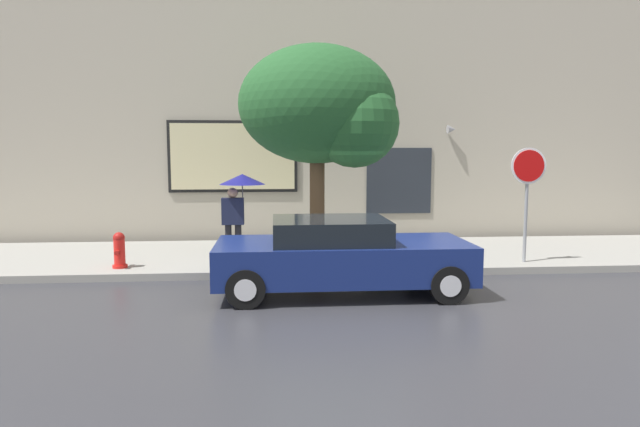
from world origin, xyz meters
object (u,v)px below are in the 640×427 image
at_px(stop_sign, 528,182).
at_px(parked_car, 340,256).
at_px(pedestrian_with_umbrella, 239,192).
at_px(fire_hydrant, 119,250).
at_px(street_tree, 325,109).

bearing_deg(stop_sign, parked_car, -158.17).
relative_size(parked_car, pedestrian_with_umbrella, 2.35).
bearing_deg(fire_hydrant, street_tree, 4.54).
relative_size(pedestrian_with_umbrella, stop_sign, 0.77).
distance_m(street_tree, stop_sign, 4.53).
distance_m(parked_car, street_tree, 3.43).
xyz_separation_m(pedestrian_with_umbrella, street_tree, (1.80, -0.14, 1.74)).
relative_size(fire_hydrant, pedestrian_with_umbrella, 0.39).
distance_m(fire_hydrant, street_tree, 5.10).
xyz_separation_m(parked_car, street_tree, (-0.08, 2.11, 2.71)).
distance_m(parked_car, pedestrian_with_umbrella, 3.09).
xyz_separation_m(parked_car, stop_sign, (4.16, 1.67, 1.19)).
bearing_deg(fire_hydrant, parked_car, -22.52).
relative_size(parked_car, stop_sign, 1.82).
bearing_deg(parked_car, pedestrian_with_umbrella, 130.04).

